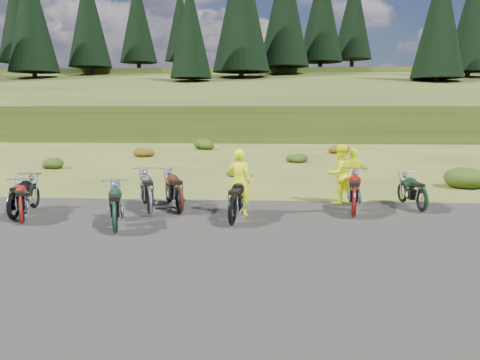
# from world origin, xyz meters

# --- Properties ---
(ground) EXTENTS (300.00, 300.00, 0.00)m
(ground) POSITION_xyz_m (0.00, 0.00, 0.00)
(ground) COLOR #3E4918
(ground) RESTS_ON ground
(gravel_pad) EXTENTS (20.00, 12.00, 0.04)m
(gravel_pad) POSITION_xyz_m (0.00, -2.00, 0.00)
(gravel_pad) COLOR black
(gravel_pad) RESTS_ON ground
(hill_slope) EXTENTS (300.00, 45.97, 9.37)m
(hill_slope) POSITION_xyz_m (0.00, 50.00, 0.00)
(hill_slope) COLOR #2A3E14
(hill_slope) RESTS_ON ground
(hill_plateau) EXTENTS (300.00, 90.00, 9.17)m
(hill_plateau) POSITION_xyz_m (0.00, 110.00, 0.00)
(hill_plateau) COLOR #2A3E14
(hill_plateau) RESTS_ON ground
(conifer_15) EXTENTS (7.92, 7.92, 20.00)m
(conifer_15) POSITION_xyz_m (-45.00, 76.00, 20.16)
(conifer_15) COLOR black
(conifer_15) RESTS_ON ground
(conifer_17) EXTENTS (7.04, 7.04, 18.00)m
(conifer_17) POSITION_xyz_m (-33.00, 57.00, 15.97)
(conifer_17) COLOR black
(conifer_17) RESTS_ON ground
(conifer_18) EXTENTS (6.60, 6.60, 17.00)m
(conifer_18) POSITION_xyz_m (-27.00, 63.00, 16.66)
(conifer_18) COLOR black
(conifer_18) RESTS_ON ground
(conifer_19) EXTENTS (6.16, 6.16, 16.00)m
(conifer_19) POSITION_xyz_m (-21.00, 69.00, 17.36)
(conifer_19) COLOR black
(conifer_19) RESTS_ON ground
(conifer_20) EXTENTS (5.72, 5.72, 15.00)m
(conifer_20) POSITION_xyz_m (-15.00, 75.00, 17.65)
(conifer_20) COLOR black
(conifer_20) RESTS_ON ground
(conifer_21) EXTENTS (5.28, 5.28, 14.00)m
(conifer_21) POSITION_xyz_m (-9.00, 50.00, 12.56)
(conifer_21) COLOR black
(conifer_21) RESTS_ON ground
(conifer_22) EXTENTS (7.92, 7.92, 20.00)m
(conifer_22) POSITION_xyz_m (-3.00, 56.00, 16.77)
(conifer_22) COLOR black
(conifer_22) RESTS_ON ground
(conifer_23) EXTENTS (7.48, 7.48, 19.00)m
(conifer_23) POSITION_xyz_m (3.00, 62.00, 17.47)
(conifer_23) COLOR black
(conifer_23) RESTS_ON ground
(conifer_24) EXTENTS (7.04, 7.04, 18.00)m
(conifer_24) POSITION_xyz_m (9.00, 68.00, 18.16)
(conifer_24) COLOR black
(conifer_24) RESTS_ON ground
(conifer_25) EXTENTS (6.60, 6.60, 17.00)m
(conifer_25) POSITION_xyz_m (15.00, 74.00, 18.66)
(conifer_25) COLOR black
(conifer_25) RESTS_ON ground
(conifer_26) EXTENTS (6.16, 6.16, 16.00)m
(conifer_26) POSITION_xyz_m (21.00, 49.00, 13.37)
(conifer_26) COLOR black
(conifer_26) RESTS_ON ground
(conifer_27) EXTENTS (5.72, 5.72, 15.00)m
(conifer_27) POSITION_xyz_m (27.00, 55.00, 14.06)
(conifer_27) COLOR black
(conifer_27) RESTS_ON ground
(shrub_1) EXTENTS (1.03, 1.03, 0.61)m
(shrub_1) POSITION_xyz_m (-9.10, 11.30, 0.31)
(shrub_1) COLOR #22380E
(shrub_1) RESTS_ON ground
(shrub_2) EXTENTS (1.30, 1.30, 0.77)m
(shrub_2) POSITION_xyz_m (-6.20, 16.60, 0.38)
(shrub_2) COLOR #60300C
(shrub_2) RESTS_ON ground
(shrub_3) EXTENTS (1.56, 1.56, 0.92)m
(shrub_3) POSITION_xyz_m (-3.30, 21.90, 0.46)
(shrub_3) COLOR #22380E
(shrub_3) RESTS_ON ground
(shrub_4) EXTENTS (0.77, 0.77, 0.45)m
(shrub_4) POSITION_xyz_m (-0.40, 9.20, 0.23)
(shrub_4) COLOR #60300C
(shrub_4) RESTS_ON ground
(shrub_5) EXTENTS (1.03, 1.03, 0.61)m
(shrub_5) POSITION_xyz_m (2.50, 14.50, 0.31)
(shrub_5) COLOR #22380E
(shrub_5) RESTS_ON ground
(shrub_6) EXTENTS (1.30, 1.30, 0.77)m
(shrub_6) POSITION_xyz_m (5.40, 19.80, 0.38)
(shrub_6) COLOR #60300C
(shrub_6) RESTS_ON ground
(shrub_7) EXTENTS (1.56, 1.56, 0.92)m
(shrub_7) POSITION_xyz_m (8.30, 7.10, 0.46)
(shrub_7) COLOR #22380E
(shrub_7) RESTS_ON ground
(motorcycle_0) EXTENTS (0.90, 2.07, 1.05)m
(motorcycle_0) POSITION_xyz_m (-5.19, 1.07, 0.00)
(motorcycle_0) COLOR black
(motorcycle_0) RESTS_ON ground
(motorcycle_1) EXTENTS (1.47, 1.98, 1.00)m
(motorcycle_1) POSITION_xyz_m (-4.79, 0.71, 0.00)
(motorcycle_1) COLOR maroon
(motorcycle_1) RESTS_ON ground
(motorcycle_2) EXTENTS (1.26, 2.15, 1.07)m
(motorcycle_2) POSITION_xyz_m (-2.25, -0.01, 0.00)
(motorcycle_2) COLOR #0E321B
(motorcycle_2) RESTS_ON ground
(motorcycle_3) EXTENTS (1.43, 2.29, 1.14)m
(motorcycle_3) POSITION_xyz_m (-1.95, 1.83, 0.00)
(motorcycle_3) COLOR #AFB0B4
(motorcycle_3) RESTS_ON ground
(motorcycle_4) EXTENTS (1.51, 2.24, 1.12)m
(motorcycle_4) POSITION_xyz_m (-1.21, 2.10, 0.00)
(motorcycle_4) COLOR #49190C
(motorcycle_4) RESTS_ON ground
(motorcycle_5) EXTENTS (0.90, 2.12, 1.08)m
(motorcycle_5) POSITION_xyz_m (0.29, 0.87, 0.00)
(motorcycle_5) COLOR black
(motorcycle_5) RESTS_ON ground
(motorcycle_6) EXTENTS (1.11, 2.32, 1.16)m
(motorcycle_6) POSITION_xyz_m (3.32, 1.94, 0.00)
(motorcycle_6) COLOR maroon
(motorcycle_6) RESTS_ON ground
(motorcycle_7) EXTENTS (0.89, 1.96, 0.99)m
(motorcycle_7) POSITION_xyz_m (5.25, 2.68, 0.00)
(motorcycle_7) COLOR black
(motorcycle_7) RESTS_ON ground
(person_middle) EXTENTS (0.71, 0.54, 1.74)m
(person_middle) POSITION_xyz_m (0.38, 2.00, 0.87)
(person_middle) COLOR #DAE30B
(person_middle) RESTS_ON ground
(person_right_a) EXTENTS (1.06, 1.00, 1.74)m
(person_right_a) POSITION_xyz_m (3.19, 3.74, 0.87)
(person_right_a) COLOR #DAE30B
(person_right_a) RESTS_ON ground
(person_right_b) EXTENTS (0.97, 0.46, 1.61)m
(person_right_b) POSITION_xyz_m (3.62, 3.90, 0.80)
(person_right_b) COLOR #DAE30B
(person_right_b) RESTS_ON ground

